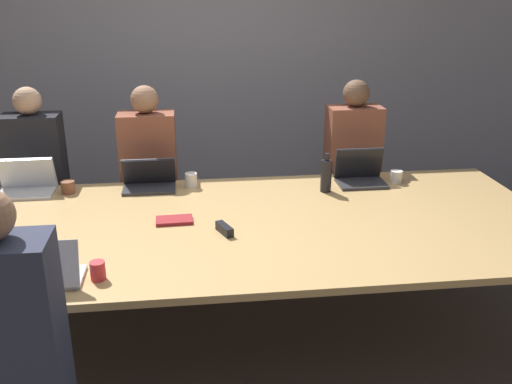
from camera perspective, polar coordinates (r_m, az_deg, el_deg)
ground_plane at (r=3.69m, az=-3.39°, el=-13.89°), size 24.00×24.00×0.00m
curtain_wall at (r=5.27m, az=-5.35°, el=12.97°), size 12.00×0.06×2.80m
conference_table at (r=3.34m, az=-3.64°, el=-3.89°), size 3.96×1.61×0.75m
laptop_far_right at (r=4.03m, az=10.37°, el=1.87°), size 0.33×0.24×0.24m
person_far_right at (r=4.47m, az=9.51°, el=1.86°), size 0.40×0.24×1.40m
cup_far_right at (r=4.09m, az=13.85°, el=1.50°), size 0.08×0.08×0.09m
bottle_far_right at (r=3.81m, az=7.03°, el=1.69°), size 0.07×0.07×0.26m
laptop_far_midleft at (r=3.92m, az=-10.64°, el=1.19°), size 0.36×0.22×0.21m
person_far_midleft at (r=4.27m, az=-10.52°, el=0.87°), size 0.40×0.24×1.39m
cup_far_midleft at (r=3.90m, az=-6.50°, el=1.17°), size 0.08×0.08×0.10m
laptop_near_left at (r=2.83m, az=-20.65°, el=-7.50°), size 0.36×0.23×0.23m
person_near_left at (r=2.52m, az=-23.10°, el=-15.38°), size 0.40×0.24×1.39m
cup_near_left at (r=2.81m, az=-15.54°, el=-7.58°), size 0.07×0.07×0.09m
laptop_far_left at (r=4.06m, az=-21.98°, el=0.84°), size 0.36×0.24×0.24m
person_far_left at (r=4.44m, az=-20.87°, el=0.60°), size 0.40×0.24×1.39m
cup_far_left at (r=3.98m, az=-18.28°, el=0.46°), size 0.09×0.09×0.08m
stapler at (r=3.19m, az=-3.17°, el=-3.72°), size 0.10×0.16×0.05m
notebook at (r=3.37m, az=-8.17°, el=-2.81°), size 0.22×0.13×0.02m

